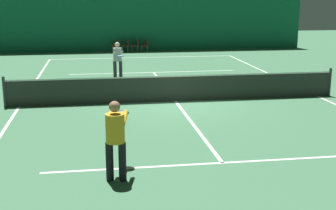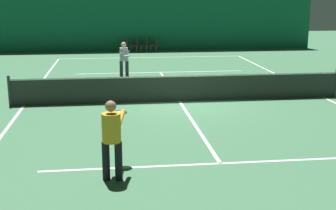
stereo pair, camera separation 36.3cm
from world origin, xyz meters
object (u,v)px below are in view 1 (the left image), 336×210
at_px(courtside_chair_3, 146,44).
at_px(tennis_net, 176,87).
at_px(player_near, 116,134).
at_px(player_far, 118,58).
at_px(courtside_chair_0, 116,45).
at_px(courtside_chair_1, 126,45).
at_px(courtside_chair_2, 136,44).

bearing_deg(courtside_chair_3, tennis_net, -2.01).
relative_size(player_near, courtside_chair_3, 2.04).
relative_size(player_far, courtside_chair_0, 1.99).
distance_m(courtside_chair_0, courtside_chair_1, 0.65).
bearing_deg(tennis_net, player_far, 110.53).
distance_m(player_near, courtside_chair_2, 22.02).
distance_m(courtside_chair_0, courtside_chair_2, 1.30).
height_order(player_near, courtside_chair_0, player_near).
distance_m(tennis_net, courtside_chair_2, 14.87).
bearing_deg(courtside_chair_1, courtside_chair_3, 90.00).
xyz_separation_m(tennis_net, courtside_chair_3, (0.52, 14.87, -0.03)).
bearing_deg(courtside_chair_2, player_near, -6.11).
distance_m(player_far, courtside_chair_0, 10.01).
relative_size(player_far, courtside_chair_3, 1.99).
bearing_deg(player_near, tennis_net, -8.06).
bearing_deg(courtside_chair_1, courtside_chair_0, -90.00).
height_order(player_far, courtside_chair_0, player_far).
bearing_deg(courtside_chair_2, tennis_net, 0.50).
xyz_separation_m(player_far, courtside_chair_1, (1.05, 9.99, -0.49)).
xyz_separation_m(player_near, courtside_chair_3, (2.99, 21.89, -0.51)).
distance_m(player_near, courtside_chair_3, 22.10).
bearing_deg(courtside_chair_0, tennis_net, 5.50).
height_order(tennis_net, courtside_chair_2, tennis_net).
bearing_deg(courtside_chair_1, tennis_net, 3.00).
bearing_deg(courtside_chair_0, courtside_chair_3, 90.00).
distance_m(courtside_chair_1, courtside_chair_3, 1.30).
relative_size(courtside_chair_0, courtside_chair_3, 1.00).
xyz_separation_m(courtside_chair_1, courtside_chair_3, (1.30, 0.00, 0.00)).
height_order(player_far, courtside_chair_2, player_far).
xyz_separation_m(courtside_chair_0, courtside_chair_3, (1.95, 0.00, 0.00)).
xyz_separation_m(player_far, courtside_chair_0, (0.40, 9.99, -0.49)).
bearing_deg(courtside_chair_2, player_far, -9.65).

